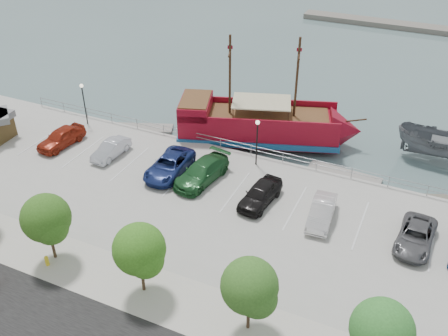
% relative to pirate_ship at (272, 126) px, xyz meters
% --- Properties ---
extents(ground, '(160.00, 160.00, 0.00)m').
position_rel_pirate_ship_xyz_m(ground, '(0.64, -12.17, -1.85)').
color(ground, '#4D6668').
extents(sidewalk, '(100.00, 4.00, 0.05)m').
position_rel_pirate_ship_xyz_m(sidewalk, '(0.64, -22.17, -0.83)').
color(sidewalk, beige).
rests_on(sidewalk, land_slab).
extents(seawall_railing, '(50.00, 0.06, 1.00)m').
position_rel_pirate_ship_xyz_m(seawall_railing, '(0.64, -4.37, -0.32)').
color(seawall_railing, gray).
rests_on(seawall_railing, land_slab).
extents(far_shore, '(40.00, 3.00, 0.80)m').
position_rel_pirate_ship_xyz_m(far_shore, '(10.64, 42.83, -1.45)').
color(far_shore, '#6F6A5C').
rests_on(far_shore, ground).
extents(pirate_ship, '(17.80, 9.89, 11.04)m').
position_rel_pirate_ship_xyz_m(pirate_ship, '(0.00, 0.00, 0.00)').
color(pirate_ship, maroon).
rests_on(pirate_ship, ground).
extents(patrol_boat, '(7.94, 3.37, 3.01)m').
position_rel_pirate_ship_xyz_m(patrol_boat, '(14.98, 3.21, -0.34)').
color(patrol_boat, slate).
rests_on(patrol_boat, ground).
extents(dock_west, '(6.41, 3.88, 0.35)m').
position_rel_pirate_ship_xyz_m(dock_west, '(-12.79, -2.97, -1.67)').
color(dock_west, gray).
rests_on(dock_west, ground).
extents(dock_mid, '(6.46, 2.27, 0.36)m').
position_rel_pirate_ship_xyz_m(dock_mid, '(7.82, -2.97, -1.67)').
color(dock_mid, gray).
rests_on(dock_mid, ground).
extents(fire_hydrant, '(0.28, 0.28, 0.80)m').
position_rel_pirate_ship_xyz_m(fire_hydrant, '(-7.32, -22.97, -0.41)').
color(fire_hydrant, yellow).
rests_on(fire_hydrant, sidewalk).
extents(lamp_post_left, '(0.36, 0.36, 4.28)m').
position_rel_pirate_ship_xyz_m(lamp_post_left, '(-17.36, -5.67, 2.09)').
color(lamp_post_left, black).
rests_on(lamp_post_left, land_slab).
extents(lamp_post_mid, '(0.36, 0.36, 4.28)m').
position_rel_pirate_ship_xyz_m(lamp_post_mid, '(0.64, -5.67, 2.09)').
color(lamp_post_mid, black).
rests_on(lamp_post_mid, land_slab).
extents(tree_c, '(3.30, 3.20, 5.00)m').
position_rel_pirate_ship_xyz_m(tree_c, '(-7.21, -22.24, 2.45)').
color(tree_c, '#473321').
rests_on(tree_c, sidewalk).
extents(tree_d, '(3.30, 3.20, 5.00)m').
position_rel_pirate_ship_xyz_m(tree_d, '(-0.21, -22.24, 2.45)').
color(tree_d, '#473321').
rests_on(tree_d, sidewalk).
extents(tree_e, '(3.30, 3.20, 5.00)m').
position_rel_pirate_ship_xyz_m(tree_e, '(6.79, -22.24, 2.45)').
color(tree_e, '#473321').
rests_on(tree_e, sidewalk).
extents(tree_f, '(3.30, 3.20, 5.00)m').
position_rel_pirate_ship_xyz_m(tree_f, '(13.79, -22.24, 2.45)').
color(tree_f, '#473321').
rests_on(tree_f, sidewalk).
extents(parked_car_a, '(2.50, 5.07, 1.66)m').
position_rel_pirate_ship_xyz_m(parked_car_a, '(-16.86, -10.04, -0.02)').
color(parked_car_a, maroon).
rests_on(parked_car_a, land_slab).
extents(parked_car_b, '(1.70, 4.28, 1.39)m').
position_rel_pirate_ship_xyz_m(parked_car_b, '(-11.59, -9.74, -0.16)').
color(parked_car_b, silver).
rests_on(parked_car_b, land_slab).
extents(parked_car_c, '(2.85, 5.81, 1.59)m').
position_rel_pirate_ship_xyz_m(parked_car_c, '(-5.48, -10.00, -0.05)').
color(parked_car_c, navy).
rests_on(parked_car_c, land_slab).
extents(parked_car_d, '(3.24, 6.08, 1.68)m').
position_rel_pirate_ship_xyz_m(parked_car_d, '(-2.51, -9.84, -0.01)').
color(parked_car_d, '#205729').
rests_on(parked_car_d, land_slab).
extents(parked_car_e, '(2.51, 5.02, 1.64)m').
position_rel_pirate_ship_xyz_m(parked_car_e, '(2.94, -10.67, -0.03)').
color(parked_car_e, black).
rests_on(parked_car_e, land_slab).
extents(parked_car_f, '(1.98, 4.72, 1.52)m').
position_rel_pirate_ship_xyz_m(parked_car_f, '(7.83, -10.84, -0.09)').
color(parked_car_f, silver).
rests_on(parked_car_f, land_slab).
extents(parked_car_g, '(2.66, 5.21, 1.41)m').
position_rel_pirate_ship_xyz_m(parked_car_g, '(14.43, -10.76, -0.14)').
color(parked_car_g, '#5A5A5E').
rests_on(parked_car_g, land_slab).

